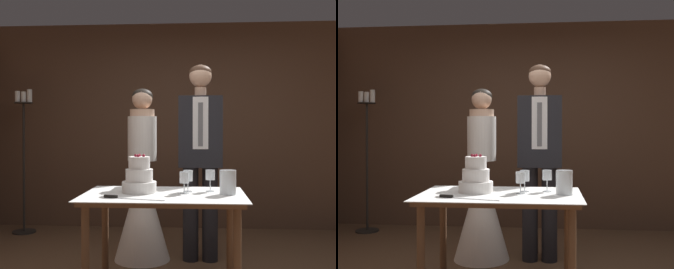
{
  "view_description": "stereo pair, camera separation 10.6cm",
  "coord_description": "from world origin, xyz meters",
  "views": [
    {
      "loc": [
        0.07,
        -3.08,
        1.26
      ],
      "look_at": [
        -0.18,
        0.51,
        1.22
      ],
      "focal_mm": 45.0,
      "sensor_mm": 36.0,
      "label": 1
    },
    {
      "loc": [
        0.17,
        -3.08,
        1.26
      ],
      "look_at": [
        -0.18,
        0.51,
        1.22
      ],
      "focal_mm": 45.0,
      "sensor_mm": 36.0,
      "label": 2
    }
  ],
  "objects": [
    {
      "name": "candle_stand",
      "position": [
        -2.04,
        1.91,
        0.91
      ],
      "size": [
        0.28,
        0.28,
        1.75
      ],
      "color": "black",
      "rests_on": "ground_plane"
    },
    {
      "name": "groom",
      "position": [
        0.1,
        0.95,
        1.06
      ],
      "size": [
        0.41,
        0.25,
        1.88
      ],
      "color": "black",
      "rests_on": "ground_plane"
    },
    {
      "name": "wine_glass_far",
      "position": [
        0.17,
        0.2,
        0.9
      ],
      "size": [
        0.07,
        0.07,
        0.17
      ],
      "color": "silver",
      "rests_on": "cake_table"
    },
    {
      "name": "hurricane_candle",
      "position": [
        0.3,
        0.06,
        0.86
      ],
      "size": [
        0.12,
        0.12,
        0.18
      ],
      "color": "silver",
      "rests_on": "cake_table"
    },
    {
      "name": "cake_knife",
      "position": [
        -0.45,
        -0.18,
        0.78
      ],
      "size": [
        0.44,
        0.13,
        0.02
      ],
      "rotation": [
        0.0,
        0.0,
        -0.24
      ],
      "color": "silver",
      "rests_on": "cake_table"
    },
    {
      "name": "tiered_cake",
      "position": [
        -0.37,
        0.11,
        0.89
      ],
      "size": [
        0.26,
        0.26,
        0.3
      ],
      "color": "white",
      "rests_on": "cake_table"
    },
    {
      "name": "wall_back",
      "position": [
        0.0,
        2.36,
        1.31
      ],
      "size": [
        5.51,
        0.12,
        2.62
      ],
      "primitive_type": "cube",
      "color": "#513828",
      "rests_on": "ground_plane"
    },
    {
      "name": "bride",
      "position": [
        -0.46,
        0.95,
        0.61
      ],
      "size": [
        0.54,
        0.54,
        1.66
      ],
      "color": "white",
      "rests_on": "ground_plane"
    },
    {
      "name": "wine_glass_middle",
      "position": [
        -0.0,
        0.18,
        0.89
      ],
      "size": [
        0.07,
        0.07,
        0.17
      ],
      "color": "silver",
      "rests_on": "cake_table"
    },
    {
      "name": "cake_table",
      "position": [
        -0.18,
        0.06,
        0.68
      ],
      "size": [
        1.21,
        0.81,
        0.78
      ],
      "color": "brown",
      "rests_on": "ground_plane"
    },
    {
      "name": "wine_glass_near",
      "position": [
        -0.03,
        0.07,
        0.89
      ],
      "size": [
        0.07,
        0.07,
        0.17
      ],
      "color": "silver",
      "rests_on": "cake_table"
    }
  ]
}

